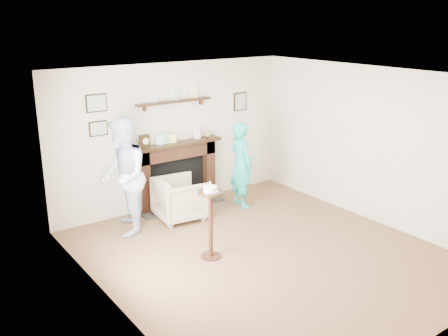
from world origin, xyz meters
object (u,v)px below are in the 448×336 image
(woman, at_px, (241,206))
(pedestal_table, at_px, (211,211))
(armchair, at_px, (181,218))
(man, at_px, (127,232))

(woman, xyz_separation_m, pedestal_table, (-1.54, -1.31, 0.69))
(armchair, xyz_separation_m, woman, (1.17, -0.13, 0.00))
(armchair, relative_size, pedestal_table, 0.69)
(woman, bearing_deg, man, 91.07)
(armchair, height_order, man, man)
(armchair, height_order, pedestal_table, pedestal_table)
(armchair, xyz_separation_m, pedestal_table, (-0.37, -1.44, 0.69))
(armchair, bearing_deg, pedestal_table, 172.49)
(armchair, distance_m, man, 0.97)
(armchair, xyz_separation_m, man, (-0.97, 0.03, 0.00))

